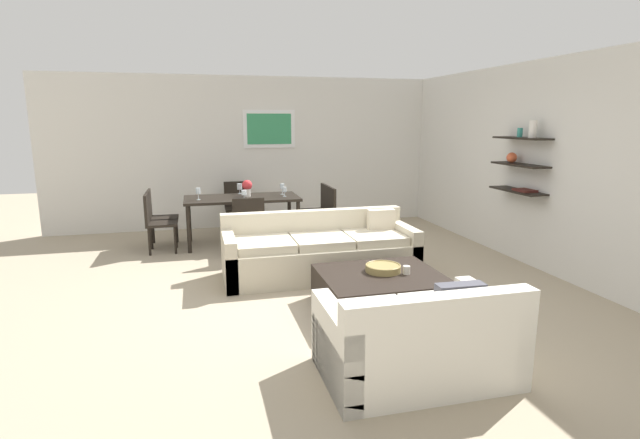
% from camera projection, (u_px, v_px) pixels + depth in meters
% --- Properties ---
extents(ground_plane, '(18.00, 18.00, 0.00)m').
position_uv_depth(ground_plane, '(316.00, 284.00, 5.84)').
color(ground_plane, tan).
extents(back_wall_unit, '(8.40, 0.09, 2.70)m').
position_uv_depth(back_wall_unit, '(285.00, 152.00, 8.99)').
color(back_wall_unit, silver).
rests_on(back_wall_unit, ground).
extents(right_wall_shelf_unit, '(0.34, 8.20, 2.70)m').
position_uv_depth(right_wall_shelf_unit, '(513.00, 162.00, 6.87)').
color(right_wall_shelf_unit, silver).
rests_on(right_wall_shelf_unit, ground).
extents(sofa_beige, '(2.39, 0.90, 0.78)m').
position_uv_depth(sofa_beige, '(320.00, 253.00, 6.14)').
color(sofa_beige, beige).
rests_on(sofa_beige, ground).
extents(loveseat_white, '(1.42, 0.90, 0.78)m').
position_uv_depth(loveseat_white, '(418.00, 341.00, 3.69)').
color(loveseat_white, silver).
rests_on(loveseat_white, ground).
extents(coffee_table, '(1.24, 1.07, 0.38)m').
position_uv_depth(coffee_table, '(381.00, 292.00, 5.05)').
color(coffee_table, black).
rests_on(coffee_table, ground).
extents(decorative_bowl, '(0.37, 0.37, 0.08)m').
position_uv_depth(decorative_bowl, '(383.00, 268.00, 5.09)').
color(decorative_bowl, '#99844C').
rests_on(decorative_bowl, coffee_table).
extents(candle_jar, '(0.07, 0.07, 0.09)m').
position_uv_depth(candle_jar, '(406.00, 270.00, 5.00)').
color(candle_jar, silver).
rests_on(candle_jar, coffee_table).
extents(dining_table, '(1.76, 0.86, 0.75)m').
position_uv_depth(dining_table, '(242.00, 202.00, 7.63)').
color(dining_table, black).
rests_on(dining_table, ground).
extents(dining_chair_right_near, '(0.44, 0.44, 0.88)m').
position_uv_depth(dining_chair_right_near, '(324.00, 211.00, 7.80)').
color(dining_chair_right_near, black).
rests_on(dining_chair_right_near, ground).
extents(dining_chair_left_far, '(0.44, 0.44, 0.88)m').
position_uv_depth(dining_chair_left_far, '(157.00, 214.00, 7.54)').
color(dining_chair_left_far, black).
rests_on(dining_chair_left_far, ground).
extents(dining_chair_left_near, '(0.44, 0.44, 0.88)m').
position_uv_depth(dining_chair_left_near, '(156.00, 219.00, 7.17)').
color(dining_chair_left_near, black).
rests_on(dining_chair_left_near, ground).
extents(dining_chair_foot, '(0.44, 0.44, 0.88)m').
position_uv_depth(dining_chair_foot, '(248.00, 223.00, 6.87)').
color(dining_chair_foot, black).
rests_on(dining_chair_foot, ground).
extents(dining_chair_right_far, '(0.44, 0.44, 0.88)m').
position_uv_depth(dining_chair_right_far, '(319.00, 207.00, 8.16)').
color(dining_chair_right_far, black).
rests_on(dining_chair_right_far, ground).
extents(dining_chair_head, '(0.44, 0.44, 0.88)m').
position_uv_depth(dining_chair_head, '(238.00, 204.00, 8.46)').
color(dining_chair_head, black).
rests_on(dining_chair_head, ground).
extents(wine_glass_left_near, '(0.07, 0.07, 0.18)m').
position_uv_depth(wine_glass_left_near, '(198.00, 191.00, 7.33)').
color(wine_glass_left_near, silver).
rests_on(wine_glass_left_near, dining_table).
extents(wine_glass_right_far, '(0.07, 0.07, 0.18)m').
position_uv_depth(wine_glass_right_far, '(282.00, 187.00, 7.85)').
color(wine_glass_right_far, silver).
rests_on(wine_glass_right_far, dining_table).
extents(wine_glass_foot, '(0.08, 0.08, 0.16)m').
position_uv_depth(wine_glass_foot, '(244.00, 193.00, 7.24)').
color(wine_glass_foot, silver).
rests_on(wine_glass_foot, dining_table).
extents(wine_glass_head, '(0.08, 0.08, 0.17)m').
position_uv_depth(wine_glass_head, '(239.00, 187.00, 7.94)').
color(wine_glass_head, silver).
rests_on(wine_glass_head, dining_table).
extents(wine_glass_right_near, '(0.06, 0.06, 0.15)m').
position_uv_depth(wine_glass_right_near, '(285.00, 190.00, 7.66)').
color(wine_glass_right_near, silver).
rests_on(wine_glass_right_near, dining_table).
extents(centerpiece_vase, '(0.16, 0.16, 0.26)m').
position_uv_depth(centerpiece_vase, '(247.00, 187.00, 7.64)').
color(centerpiece_vase, silver).
rests_on(centerpiece_vase, dining_table).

